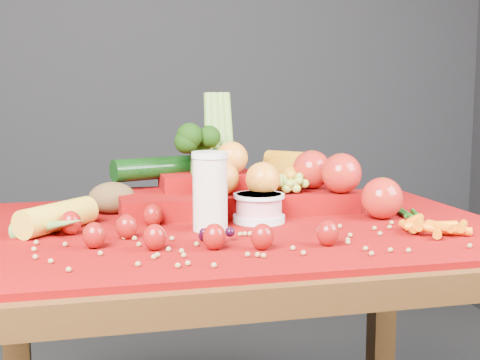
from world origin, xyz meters
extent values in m
cube|color=black|center=(0.00, 1.50, 1.25)|extent=(3.00, 0.02, 2.50)
cube|color=#3A200D|center=(0.00, 0.00, 0.72)|extent=(1.10, 0.80, 0.05)
cube|color=#3A200D|center=(0.48, 0.33, 0.35)|extent=(0.06, 0.06, 0.70)
cube|color=#7B0404|center=(0.00, 0.00, 0.76)|extent=(1.05, 0.75, 0.01)
cylinder|color=beige|center=(-0.08, -0.04, 0.84)|extent=(0.07, 0.07, 0.15)
cylinder|color=silver|center=(-0.08, -0.04, 0.91)|extent=(0.07, 0.07, 0.01)
cylinder|color=silver|center=(0.04, 0.01, 0.77)|extent=(0.11, 0.11, 0.01)
cylinder|color=pink|center=(0.04, 0.01, 0.80)|extent=(0.09, 0.09, 0.04)
cylinder|color=silver|center=(0.04, 0.01, 0.82)|extent=(0.11, 0.11, 0.01)
ellipsoid|color=maroon|center=(-0.24, -0.08, 0.79)|extent=(0.04, 0.04, 0.05)
cone|color=#0C450C|center=(-0.24, -0.08, 0.81)|extent=(0.03, 0.03, 0.01)
ellipsoid|color=maroon|center=(-0.30, -0.14, 0.79)|extent=(0.04, 0.04, 0.05)
cone|color=#0C450C|center=(-0.30, -0.14, 0.81)|extent=(0.03, 0.03, 0.01)
ellipsoid|color=maroon|center=(-0.20, -0.18, 0.79)|extent=(0.04, 0.04, 0.05)
cone|color=#0C450C|center=(-0.20, -0.18, 0.81)|extent=(0.03, 0.03, 0.01)
ellipsoid|color=maroon|center=(-0.10, -0.20, 0.79)|extent=(0.04, 0.04, 0.05)
cone|color=#0C450C|center=(-0.10, -0.20, 0.81)|extent=(0.03, 0.03, 0.01)
ellipsoid|color=maroon|center=(-0.02, -0.22, 0.79)|extent=(0.04, 0.04, 0.05)
cone|color=#0C450C|center=(-0.02, -0.22, 0.81)|extent=(0.03, 0.03, 0.01)
ellipsoid|color=maroon|center=(0.10, -0.22, 0.79)|extent=(0.04, 0.04, 0.05)
cone|color=#0C450C|center=(0.10, -0.22, 0.81)|extent=(0.03, 0.03, 0.01)
ellipsoid|color=maroon|center=(-0.18, 0.02, 0.79)|extent=(0.04, 0.04, 0.05)
cone|color=#0C450C|center=(-0.18, 0.02, 0.81)|extent=(0.03, 0.03, 0.01)
ellipsoid|color=maroon|center=(-0.34, -0.02, 0.79)|extent=(0.04, 0.04, 0.05)
cone|color=#0C450C|center=(-0.34, -0.02, 0.81)|extent=(0.03, 0.03, 0.01)
cylinder|color=yellow|center=(-0.37, 0.02, 0.79)|extent=(0.16, 0.17, 0.06)
ellipsoid|color=brown|center=(-0.25, 0.18, 0.80)|extent=(0.10, 0.07, 0.07)
cube|color=#7B0404|center=(0.02, 0.15, 0.78)|extent=(0.52, 0.22, 0.04)
cube|color=#7B0404|center=(0.00, 0.20, 0.82)|extent=(0.28, 0.12, 0.03)
sphere|color=#A6230B|center=(0.24, 0.06, 0.85)|extent=(0.09, 0.09, 0.09)
sphere|color=#A6230B|center=(0.30, -0.02, 0.81)|extent=(0.09, 0.09, 0.09)
sphere|color=#A6230B|center=(0.20, 0.14, 0.85)|extent=(0.09, 0.09, 0.09)
sphere|color=#C05111|center=(-0.02, 0.10, 0.84)|extent=(0.07, 0.07, 0.07)
sphere|color=#C05111|center=(0.06, 0.06, 0.84)|extent=(0.07, 0.07, 0.07)
sphere|color=#C05111|center=(0.02, 0.18, 0.88)|extent=(0.07, 0.07, 0.07)
cylinder|color=orange|center=(0.12, 0.22, 0.82)|extent=(0.06, 0.17, 0.04)
cylinder|color=orange|center=(0.14, 0.22, 0.84)|extent=(0.04, 0.17, 0.04)
cylinder|color=orange|center=(0.16, 0.22, 0.85)|extent=(0.07, 0.17, 0.04)
cylinder|color=orange|center=(0.18, 0.22, 0.87)|extent=(0.11, 0.17, 0.04)
cylinder|color=#3F662D|center=(-0.05, 0.20, 0.86)|extent=(0.04, 0.04, 0.04)
cylinder|color=olive|center=(-0.02, 0.24, 0.92)|extent=(0.03, 0.06, 0.22)
cylinder|color=olive|center=(0.00, 0.24, 0.92)|extent=(0.02, 0.06, 0.22)
cylinder|color=olive|center=(0.01, 0.24, 0.92)|extent=(0.02, 0.06, 0.22)
cylinder|color=olive|center=(0.03, 0.24, 0.92)|extent=(0.03, 0.06, 0.22)
cylinder|color=black|center=(-0.14, 0.24, 0.85)|extent=(0.23, 0.12, 0.05)
camera|label=1|loc=(-0.33, -1.30, 1.04)|focal=50.00mm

